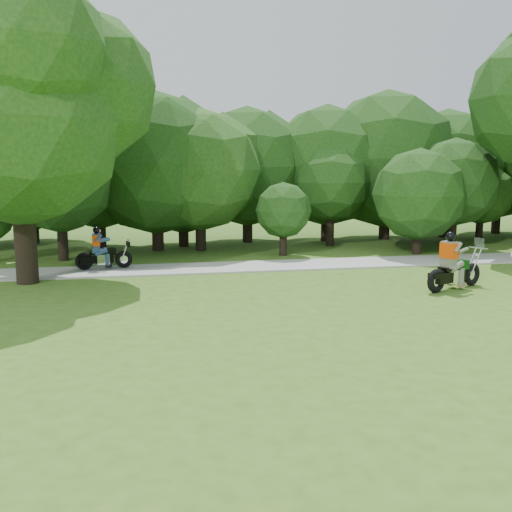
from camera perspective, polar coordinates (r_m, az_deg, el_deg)
name	(u,v)px	position (r m, az deg, el deg)	size (l,w,h in m)	color
ground	(431,319)	(14.61, 17.08, -6.04)	(100.00, 100.00, 0.00)	#3A611B
walkway	(328,264)	(21.81, 7.18, -0.78)	(60.00, 2.20, 0.06)	#9D9D98
tree_line	(291,168)	(27.79, 3.47, 8.79)	(39.27, 12.30, 7.53)	black
big_tree_west	(18,99)	(19.73, -22.73, 14.30)	(8.64, 6.56, 9.96)	black
chopper_motorcycle	(452,268)	(18.10, 19.05, -1.18)	(2.38, 1.41, 1.77)	black
touring_motorcycle	(100,254)	(21.02, -15.30, 0.22)	(2.00, 0.73, 1.53)	black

